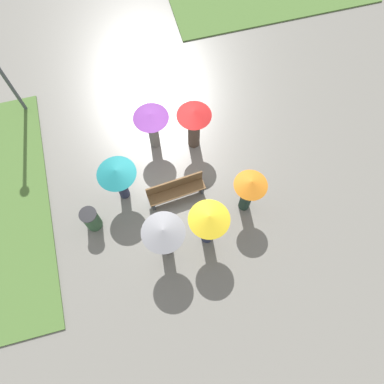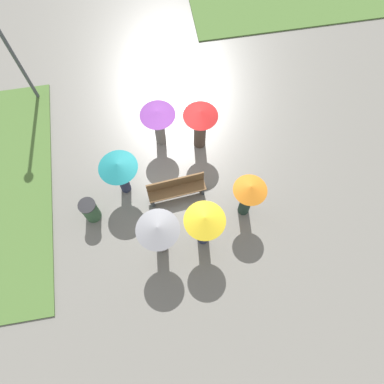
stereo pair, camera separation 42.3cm
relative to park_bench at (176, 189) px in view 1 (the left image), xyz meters
The scene contains 9 objects.
ground_plane 0.97m from the park_bench, 95.71° to the left, with size 90.00×90.00×0.00m, color slate.
park_bench is the anchor object (origin of this frame).
trash_bin 2.74m from the park_bench, behind, with size 0.53×0.53×0.94m.
crowd_person_orange 2.35m from the park_bench, 24.63° to the right, with size 0.98×0.98×1.84m.
crowd_person_teal 1.87m from the park_bench, 163.91° to the left, with size 1.17×1.17×1.73m.
crowd_person_red 2.20m from the park_bench, 58.61° to the left, with size 1.09×1.09×1.88m.
crowd_person_purple 2.23m from the park_bench, 96.32° to the left, with size 1.12×1.12×1.74m.
crowd_person_yellow 2.00m from the park_bench, 70.92° to the right, with size 1.15×1.15×1.99m.
crowd_person_grey 2.03m from the park_bench, 112.85° to the right, with size 1.20×1.20×1.92m.
Camera 1 is at (-0.65, -5.56, 11.23)m, focal length 35.00 mm.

